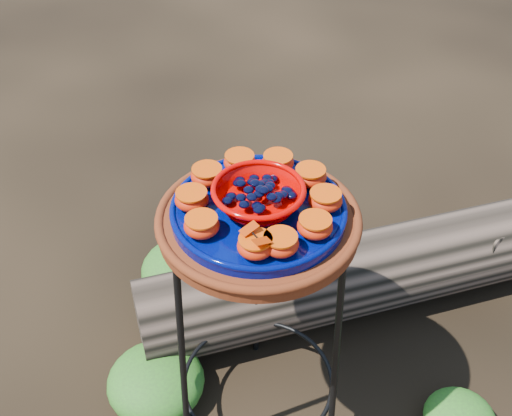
{
  "coord_description": "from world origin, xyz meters",
  "views": [
    {
      "loc": [
        -0.03,
        -1.01,
        1.61
      ],
      "look_at": [
        -0.01,
        0.0,
        0.76
      ],
      "focal_mm": 45.0,
      "sensor_mm": 36.0,
      "label": 1
    }
  ],
  "objects_px": {
    "cobalt_plate": "(258,211)",
    "driftwood_log": "(361,273)",
    "red_bowl": "(258,198)",
    "terracotta_saucer": "(258,222)",
    "plant_stand": "(258,333)"
  },
  "relations": [
    {
      "from": "red_bowl",
      "to": "driftwood_log",
      "type": "height_order",
      "value": "red_bowl"
    },
    {
      "from": "plant_stand",
      "to": "driftwood_log",
      "type": "bearing_deg",
      "value": 49.74
    },
    {
      "from": "plant_stand",
      "to": "red_bowl",
      "type": "relative_size",
      "value": 3.84
    },
    {
      "from": "plant_stand",
      "to": "cobalt_plate",
      "type": "height_order",
      "value": "cobalt_plate"
    },
    {
      "from": "terracotta_saucer",
      "to": "red_bowl",
      "type": "distance_m",
      "value": 0.07
    },
    {
      "from": "red_bowl",
      "to": "driftwood_log",
      "type": "distance_m",
      "value": 0.84
    },
    {
      "from": "cobalt_plate",
      "to": "red_bowl",
      "type": "bearing_deg",
      "value": 0.0
    },
    {
      "from": "driftwood_log",
      "to": "terracotta_saucer",
      "type": "bearing_deg",
      "value": -130.26
    },
    {
      "from": "terracotta_saucer",
      "to": "cobalt_plate",
      "type": "distance_m",
      "value": 0.03
    },
    {
      "from": "cobalt_plate",
      "to": "red_bowl",
      "type": "height_order",
      "value": "red_bowl"
    },
    {
      "from": "cobalt_plate",
      "to": "driftwood_log",
      "type": "distance_m",
      "value": 0.81
    },
    {
      "from": "plant_stand",
      "to": "driftwood_log",
      "type": "relative_size",
      "value": 0.49
    },
    {
      "from": "cobalt_plate",
      "to": "driftwood_log",
      "type": "height_order",
      "value": "cobalt_plate"
    },
    {
      "from": "driftwood_log",
      "to": "cobalt_plate",
      "type": "bearing_deg",
      "value": -130.26
    },
    {
      "from": "cobalt_plate",
      "to": "driftwood_log",
      "type": "relative_size",
      "value": 0.26
    }
  ]
}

